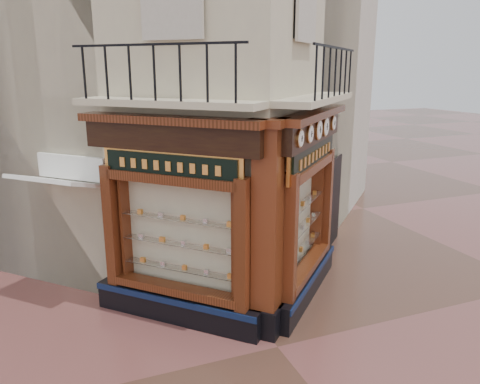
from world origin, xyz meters
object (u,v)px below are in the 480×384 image
clock_d (325,126)px  clock_e (333,123)px  awning (68,300)px  clock_a (300,138)px  clock_c (319,130)px  signboard_right (313,155)px  signboard_left (170,166)px  corner_pilaster (267,234)px  clock_b (310,134)px

clock_d → clock_e: clock_d is taller
clock_e → awning: bearing=126.2°
clock_a → clock_e: bearing=0.0°
clock_a → clock_c: 1.28m
clock_e → signboard_right: clock_e is taller
clock_e → signboard_right: (-0.93, -0.77, -0.52)m
clock_d → signboard_left: bearing=139.5°
clock_d → awning: clock_d is taller
corner_pilaster → clock_e: bearing=-8.2°
clock_e → signboard_left: 3.96m
corner_pilaster → signboard_right: size_ratio=1.73×
clock_c → clock_d: bearing=0.0°
clock_c → signboard_left: 2.99m
corner_pilaster → clock_b: bearing=-22.8°
clock_a → clock_b: 0.63m
corner_pilaster → clock_c: (1.48, 0.87, 1.67)m
clock_a → awning: (-3.97, 2.72, -3.62)m
clock_c → clock_e: bearing=0.0°
clock_c → signboard_right: 0.54m
signboard_left → clock_e: bearing=-123.6°
clock_b → clock_c: clock_c is taller
clock_d → signboard_right: size_ratio=0.18×
clock_b → clock_c: bearing=0.0°
corner_pilaster → clock_a: corner_pilaster is taller
clock_b → clock_e: bearing=0.0°
clock_d → clock_e: (0.51, 0.51, -0.00)m
clock_b → signboard_left: 2.60m
clock_c → awning: 6.33m
clock_a → clock_d: (1.31, 1.31, 0.00)m
signboard_left → clock_c: bearing=-137.8°
clock_d → signboard_left: clock_d is taller
signboard_right → corner_pilaster: bearing=169.8°
awning → signboard_left: size_ratio=0.83×
clock_a → signboard_left: 2.34m
clock_c → clock_d: 0.57m
clock_a → clock_e: size_ratio=0.97×
clock_c → awning: (-4.87, 1.82, -3.62)m
clock_b → awning: 6.14m
corner_pilaster → clock_c: 2.39m
corner_pilaster → clock_e: (2.39, 1.79, 1.67)m
corner_pilaster → awning: bearing=96.6°
clock_d → clock_b: bearing=-180.0°
clock_b → awning: bearing=107.8°
clock_a → clock_c: (0.90, 0.90, 0.00)m
clock_a → signboard_right: (0.89, 1.05, -0.52)m
awning → signboard_right: size_ratio=0.75×
clock_b → clock_d: size_ratio=0.85×
clock_d → clock_a: bearing=-180.0°
clock_a → clock_b: size_ratio=0.91×
clock_b → awning: (-4.41, 2.27, -3.62)m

